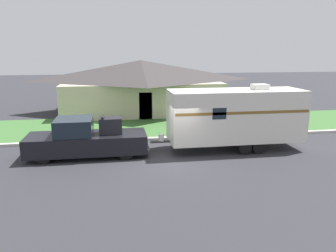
% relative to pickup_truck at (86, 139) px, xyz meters
% --- Properties ---
extents(ground_plane, '(120.00, 120.00, 0.00)m').
position_rel_pickup_truck_xyz_m(ground_plane, '(4.21, -1.25, -0.86)').
color(ground_plane, '#2D2D33').
extents(curb_strip, '(80.00, 0.30, 0.14)m').
position_rel_pickup_truck_xyz_m(curb_strip, '(4.21, 2.50, -0.79)').
color(curb_strip, beige).
rests_on(curb_strip, ground_plane).
extents(lawn_strip, '(80.00, 7.00, 0.03)m').
position_rel_pickup_truck_xyz_m(lawn_strip, '(4.21, 6.15, -0.85)').
color(lawn_strip, '#3D6B33').
rests_on(lawn_strip, ground_plane).
extents(house_across_street, '(13.95, 8.50, 4.39)m').
position_rel_pickup_truck_xyz_m(house_across_street, '(3.77, 12.31, 1.41)').
color(house_across_street, beige).
rests_on(house_across_street, ground_plane).
extents(pickup_truck, '(5.99, 2.09, 2.05)m').
position_rel_pickup_truck_xyz_m(pickup_truck, '(0.00, 0.00, 0.00)').
color(pickup_truck, black).
rests_on(pickup_truck, ground_plane).
extents(travel_trailer, '(8.09, 2.34, 3.48)m').
position_rel_pickup_truck_xyz_m(travel_trailer, '(7.78, -0.00, 0.99)').
color(travel_trailer, black).
rests_on(travel_trailer, ground_plane).
extents(mailbox, '(0.48, 0.20, 1.27)m').
position_rel_pickup_truck_xyz_m(mailbox, '(5.49, 3.40, 0.12)').
color(mailbox, brown).
rests_on(mailbox, ground_plane).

